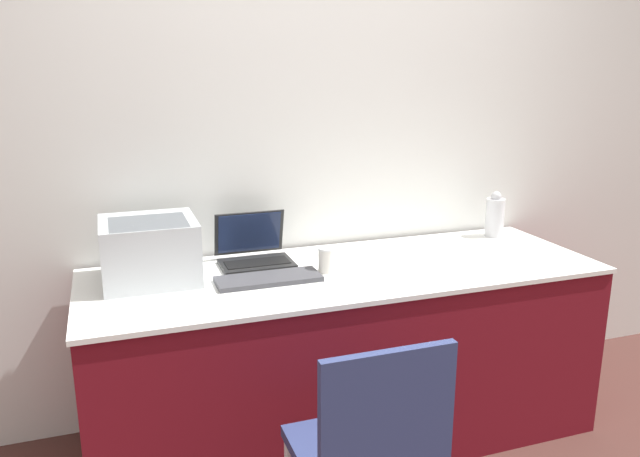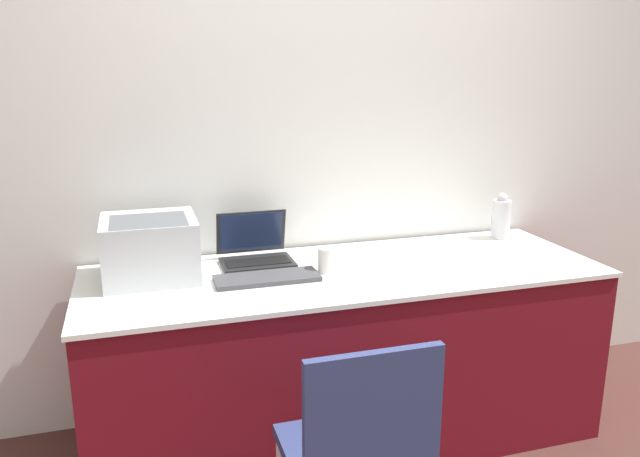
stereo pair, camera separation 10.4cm
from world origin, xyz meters
name	(u,v)px [view 1 (the left image)]	position (x,y,z in m)	size (l,w,h in m)	color
wall_back	(314,139)	(0.00, 0.79, 1.30)	(8.00, 0.05, 2.60)	silver
table	(345,354)	(0.00, 0.37, 0.40)	(2.20, 0.76, 0.79)	maroon
printer	(149,248)	(-0.80, 0.50, 0.93)	(0.37, 0.35, 0.25)	#B2B7BC
laptop_left	(254,252)	(-0.35, 0.58, 0.84)	(0.31, 0.27, 0.22)	black
external_keyboard	(268,279)	(-0.35, 0.33, 0.80)	(0.42, 0.16, 0.02)	#3D3D42
coffee_cup	(327,260)	(-0.09, 0.36, 0.85)	(0.08, 0.08, 0.11)	white
metal_pitcher	(495,216)	(0.91, 0.62, 0.90)	(0.09, 0.09, 0.23)	silver
chair	(370,446)	(-0.25, -0.46, 0.51)	(0.41, 0.41, 0.88)	navy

